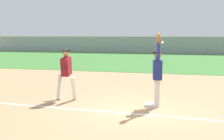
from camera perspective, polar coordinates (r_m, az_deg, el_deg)
name	(u,v)px	position (r m, az deg, el deg)	size (l,w,h in m)	color
ground_plane	(138,110)	(8.72, 5.06, -7.81)	(81.14, 81.14, 0.00)	tan
outfield_grass	(172,60)	(25.81, 11.67, 1.84)	(47.81, 18.09, 0.01)	#3D7533
chalk_foul_line	(22,105)	(9.73, -17.24, -6.53)	(12.00, 0.10, 0.01)	white
first_base	(151,105)	(9.22, 7.72, -6.78)	(0.38, 0.38, 0.08)	white
fielder	(157,71)	(9.01, 8.89, -0.15)	(0.33, 0.90, 2.28)	silver
runner	(66,71)	(9.97, -8.93, -0.19)	(0.77, 0.85, 1.72)	white
baseball	(162,42)	(9.02, 9.86, 5.33)	(0.07, 0.07, 0.07)	white
outfield_fence	(177,45)	(34.77, 12.57, 4.75)	(47.89, 0.08, 2.03)	#93999E
parked_car_green	(123,46)	(40.34, 2.14, 4.70)	(4.53, 2.37, 1.25)	#1E6B33
parked_car_black	(169,47)	(38.81, 11.16, 4.49)	(4.41, 2.14, 1.25)	black
parked_car_silver	(218,47)	(39.02, 20.00, 4.22)	(4.58, 2.49, 1.25)	#B7B7BC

